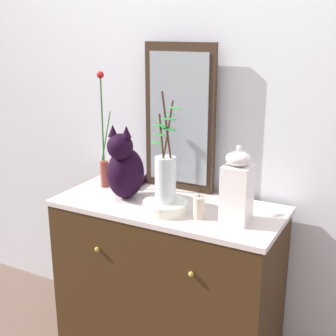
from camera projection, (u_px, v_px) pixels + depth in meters
name	position (u px, v px, depth m)	size (l,w,h in m)	color
wall_back	(197.00, 100.00, 2.35)	(4.40, 0.08, 2.60)	silver
sideboard	(168.00, 282.00, 2.34)	(1.10, 0.51, 0.85)	#382310
mirror_leaning	(180.00, 119.00, 2.32)	(0.38, 0.03, 0.74)	#332317
cat_sitting	(125.00, 168.00, 2.25)	(0.21, 0.42, 0.38)	black
vase_slim_green	(104.00, 156.00, 2.41)	(0.08, 0.04, 0.60)	brown
bowl_porcelain	(165.00, 206.00, 2.12)	(0.21, 0.21, 0.05)	white
vase_glass_clear	(165.00, 175.00, 2.08)	(0.17, 0.19, 0.51)	silver
jar_lidded_porcelain	(237.00, 188.00, 1.97)	(0.12, 0.12, 0.34)	white
candle_pillar	(199.00, 208.00, 2.04)	(0.05, 0.05, 0.11)	beige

